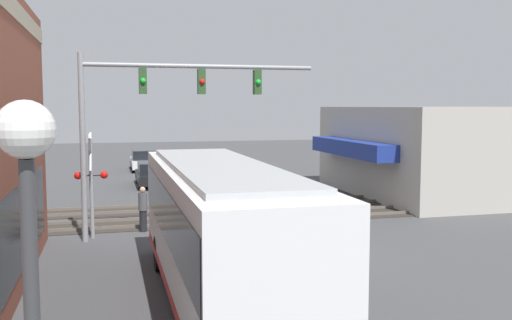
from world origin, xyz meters
The scene contains 11 objects.
ground_plane centered at (0.00, 0.00, 0.00)m, with size 120.00×120.00×0.00m, color #424244.
shop_building centered at (10.32, -12.27, 2.37)m, with size 11.91×10.85×4.73m.
city_bus centered at (-3.95, 2.80, 1.88)m, with size 10.86×2.59×3.41m.
traffic_signal_gantry centered at (3.51, 3.52, 4.95)m, with size 0.42×8.46×6.60m.
crossing_signal centered at (3.99, 5.93, 2.30)m, with size 1.41×1.18×3.81m.
rail_track_near centered at (6.00, 0.00, 0.03)m, with size 2.60×60.00×0.15m.
rail_track_far centered at (9.20, 0.00, 0.03)m, with size 2.60×60.00×0.15m.
parked_car_silver centered at (10.76, 0.20, 0.69)m, with size 4.28×1.82×1.49m.
parked_car_black centered at (17.27, 2.80, 0.67)m, with size 4.48×1.82×1.45m.
parked_car_white centered at (25.95, 2.80, 0.71)m, with size 4.45×1.82×1.54m.
pedestrian_at_crossing centered at (4.65, 4.09, 0.88)m, with size 0.34×0.34×1.72m.
Camera 1 is at (-17.10, 5.31, 4.75)m, focal length 40.00 mm.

